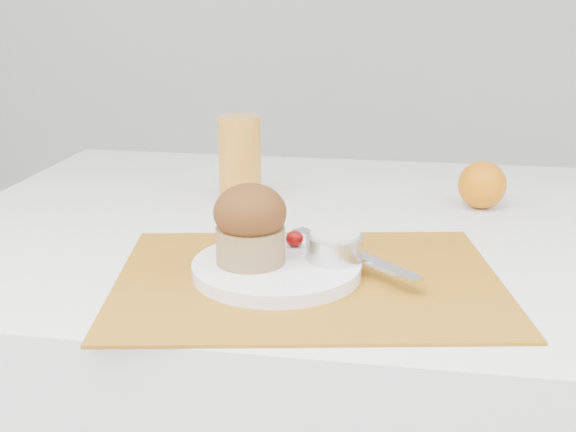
% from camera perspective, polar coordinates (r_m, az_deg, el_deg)
% --- Properties ---
extents(placemat, '(0.49, 0.40, 0.00)m').
position_cam_1_polar(placemat, '(0.83, 1.60, -5.04)').
color(placemat, '#A36716').
rests_on(placemat, table).
extents(plate, '(0.25, 0.25, 0.02)m').
position_cam_1_polar(plate, '(0.84, -0.90, -4.13)').
color(plate, white).
rests_on(plate, placemat).
extents(ramekin, '(0.08, 0.08, 0.03)m').
position_cam_1_polar(ramekin, '(0.84, 3.71, -2.49)').
color(ramekin, silver).
rests_on(ramekin, plate).
extents(cream, '(0.07, 0.07, 0.01)m').
position_cam_1_polar(cream, '(0.84, 3.73, -1.54)').
color(cream, silver).
rests_on(cream, ramekin).
extents(raspberry_near, '(0.02, 0.02, 0.02)m').
position_cam_1_polar(raspberry_near, '(0.88, 0.51, -1.79)').
color(raspberry_near, '#5A0302').
rests_on(raspberry_near, plate).
extents(raspberry_far, '(0.02, 0.02, 0.02)m').
position_cam_1_polar(raspberry_far, '(0.87, 2.13, -2.02)').
color(raspberry_far, '#5C0205').
rests_on(raspberry_far, plate).
extents(butter_knife, '(0.17, 0.16, 0.01)m').
position_cam_1_polar(butter_knife, '(0.86, 5.12, -2.92)').
color(butter_knife, silver).
rests_on(butter_knife, plate).
extents(orange, '(0.07, 0.07, 0.07)m').
position_cam_1_polar(orange, '(1.13, 15.09, 2.39)').
color(orange, orange).
rests_on(orange, table).
extents(juice_glass, '(0.08, 0.08, 0.13)m').
position_cam_1_polar(juice_glass, '(1.13, -3.83, 4.55)').
color(juice_glass, orange).
rests_on(juice_glass, table).
extents(muffin, '(0.09, 0.09, 0.09)m').
position_cam_1_polar(muffin, '(0.82, -3.00, -0.66)').
color(muffin, '#9C7C4B').
rests_on(muffin, plate).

